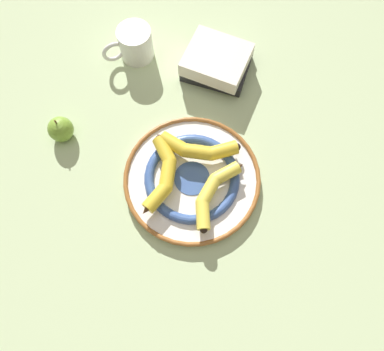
{
  "coord_description": "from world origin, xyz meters",
  "views": [
    {
      "loc": [
        0.16,
        -0.28,
        0.89
      ],
      "look_at": [
        0.02,
        0.01,
        0.04
      ],
      "focal_mm": 35.0,
      "sensor_mm": 36.0,
      "label": 1
    }
  ],
  "objects_px": {
    "decorative_bowl": "(192,179)",
    "book_stack": "(216,62)",
    "coffee_mug": "(134,44)",
    "banana_b": "(213,191)",
    "banana_c": "(163,175)",
    "apple": "(61,129)",
    "banana_a": "(197,149)"
  },
  "relations": [
    {
      "from": "banana_b",
      "to": "book_stack",
      "type": "height_order",
      "value": "book_stack"
    },
    {
      "from": "apple",
      "to": "coffee_mug",
      "type": "bearing_deg",
      "value": 81.57
    },
    {
      "from": "banana_a",
      "to": "decorative_bowl",
      "type": "bearing_deg",
      "value": -91.75
    },
    {
      "from": "banana_a",
      "to": "banana_c",
      "type": "bearing_deg",
      "value": -131.06
    },
    {
      "from": "banana_c",
      "to": "coffee_mug",
      "type": "xyz_separation_m",
      "value": [
        -0.25,
        0.31,
        -0.01
      ]
    },
    {
      "from": "banana_a",
      "to": "book_stack",
      "type": "xyz_separation_m",
      "value": [
        -0.07,
        0.26,
        -0.01
      ]
    },
    {
      "from": "decorative_bowl",
      "to": "book_stack",
      "type": "xyz_separation_m",
      "value": [
        -0.09,
        0.33,
        0.02
      ]
    },
    {
      "from": "decorative_bowl",
      "to": "banana_b",
      "type": "height_order",
      "value": "banana_b"
    },
    {
      "from": "decorative_bowl",
      "to": "coffee_mug",
      "type": "bearing_deg",
      "value": 138.61
    },
    {
      "from": "banana_b",
      "to": "banana_a",
      "type": "bearing_deg",
      "value": -131.6
    },
    {
      "from": "banana_a",
      "to": "banana_b",
      "type": "relative_size",
      "value": 1.02
    },
    {
      "from": "banana_c",
      "to": "decorative_bowl",
      "type": "bearing_deg",
      "value": -79.48
    },
    {
      "from": "banana_c",
      "to": "apple",
      "type": "bearing_deg",
      "value": 70.26
    },
    {
      "from": "banana_b",
      "to": "book_stack",
      "type": "distance_m",
      "value": 0.38
    },
    {
      "from": "decorative_bowl",
      "to": "book_stack",
      "type": "distance_m",
      "value": 0.34
    },
    {
      "from": "decorative_bowl",
      "to": "coffee_mug",
      "type": "xyz_separation_m",
      "value": [
        -0.31,
        0.28,
        0.03
      ]
    },
    {
      "from": "banana_b",
      "to": "coffee_mug",
      "type": "distance_m",
      "value": 0.48
    },
    {
      "from": "banana_b",
      "to": "coffee_mug",
      "type": "xyz_separation_m",
      "value": [
        -0.38,
        0.29,
        -0.0
      ]
    },
    {
      "from": "decorative_bowl",
      "to": "banana_a",
      "type": "bearing_deg",
      "value": 106.27
    },
    {
      "from": "coffee_mug",
      "to": "apple",
      "type": "xyz_separation_m",
      "value": [
        -0.05,
        -0.31,
        -0.01
      ]
    },
    {
      "from": "banana_a",
      "to": "book_stack",
      "type": "relative_size",
      "value": 1.08
    },
    {
      "from": "banana_b",
      "to": "banana_c",
      "type": "bearing_deg",
      "value": -79.7
    },
    {
      "from": "decorative_bowl",
      "to": "banana_c",
      "type": "distance_m",
      "value": 0.08
    },
    {
      "from": "decorative_bowl",
      "to": "book_stack",
      "type": "bearing_deg",
      "value": 104.97
    },
    {
      "from": "banana_b",
      "to": "book_stack",
      "type": "xyz_separation_m",
      "value": [
        -0.15,
        0.34,
        -0.01
      ]
    },
    {
      "from": "book_stack",
      "to": "banana_b",
      "type": "bearing_deg",
      "value": 100.51
    },
    {
      "from": "banana_a",
      "to": "book_stack",
      "type": "bearing_deg",
      "value": 86.62
    },
    {
      "from": "coffee_mug",
      "to": "apple",
      "type": "distance_m",
      "value": 0.31
    },
    {
      "from": "banana_a",
      "to": "coffee_mug",
      "type": "bearing_deg",
      "value": 126.14
    },
    {
      "from": "banana_b",
      "to": "apple",
      "type": "bearing_deg",
      "value": -85.27
    },
    {
      "from": "book_stack",
      "to": "coffee_mug",
      "type": "height_order",
      "value": "coffee_mug"
    },
    {
      "from": "coffee_mug",
      "to": "banana_c",
      "type": "bearing_deg",
      "value": 77.31
    }
  ]
}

